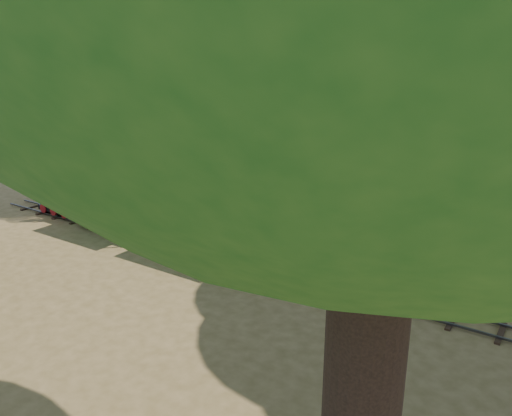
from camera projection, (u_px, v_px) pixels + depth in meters
The scene contains 11 objects.
ground at pixel (237, 263), 14.46m from camera, with size 90.00×90.00×0.00m, color olive.
track at pixel (237, 261), 14.44m from camera, with size 22.00×1.00×0.10m.
locomotive at pixel (58, 174), 18.40m from camera, with size 2.43×1.14×2.79m.
carriage_front at pixel (121, 210), 16.81m from camera, with size 3.33×1.36×1.73m.
carriage_rear at pixel (215, 232), 14.68m from camera, with size 3.33×1.36×1.73m.
oak_nw at pixel (157, 4), 21.54m from camera, with size 8.60×7.57×10.99m.
oak_nc at pixel (329, 10), 20.97m from camera, with size 9.34×8.22×10.97m.
fence at pixel (350, 186), 20.66m from camera, with size 18.10×0.10×1.00m.
shrub_west at pixel (248, 158), 24.80m from camera, with size 2.65×2.04×1.83m, color #2D6B1E.
shrub_mid_w at pixel (285, 160), 23.61m from camera, with size 3.06×2.35×2.12m, color #2D6B1E.
shrub_mid_e at pixel (453, 187), 19.61m from camera, with size 2.34×1.80×1.62m, color #2D6B1E.
Camera 1 is at (7.86, -10.83, 5.74)m, focal length 35.00 mm.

